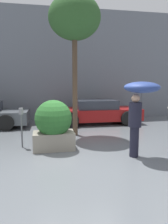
# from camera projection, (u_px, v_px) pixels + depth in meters

# --- Properties ---
(ground_plane) EXTENTS (40.00, 40.00, 0.00)m
(ground_plane) POSITION_uv_depth(u_px,v_px,m) (82.00, 157.00, 6.10)
(ground_plane) COLOR slate
(building_facade) EXTENTS (18.00, 0.30, 6.00)m
(building_facade) POSITION_uv_depth(u_px,v_px,m) (61.00, 65.00, 11.99)
(building_facade) COLOR slate
(building_facade) RESTS_ON ground
(planter_box) EXTENTS (1.26, 1.14, 1.55)m
(planter_box) POSITION_uv_depth(u_px,v_px,m) (53.00, 124.00, 6.74)
(planter_box) COLOR gray
(planter_box) RESTS_ON ground
(person_adult) EXTENTS (0.96, 0.96, 2.10)m
(person_adult) POSITION_uv_depth(u_px,v_px,m) (139.00, 100.00, 5.91)
(person_adult) COLOR #1E1E2D
(person_adult) RESTS_ON ground
(parked_car_near) EXTENTS (4.41, 1.93, 1.18)m
(parked_car_near) POSITION_uv_depth(u_px,v_px,m) (96.00, 112.00, 10.96)
(parked_car_near) COLOR maroon
(parked_car_near) RESTS_ON ground
(street_tree) EXTENTS (1.94, 1.94, 5.27)m
(street_tree) POSITION_uv_depth(u_px,v_px,m) (75.00, 19.00, 8.03)
(street_tree) COLOR brown
(street_tree) RESTS_ON ground
(parking_meter) EXTENTS (0.14, 0.14, 1.28)m
(parking_meter) POSITION_uv_depth(u_px,v_px,m) (21.00, 119.00, 6.90)
(parking_meter) COLOR #595B60
(parking_meter) RESTS_ON ground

